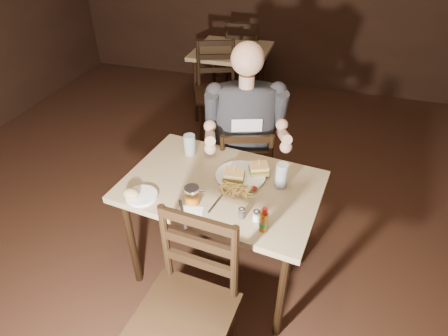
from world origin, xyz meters
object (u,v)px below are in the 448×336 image
(chair_near, at_px, (183,318))
(bg_chair_near, at_px, (217,94))
(dinner_plate, at_px, (240,177))
(bg_chair_far, at_px, (243,58))
(glass_left, at_px, (190,145))
(syrup_dispenser, at_px, (192,195))
(glass_right, at_px, (281,176))
(hot_sauce, at_px, (264,219))
(side_plate, at_px, (142,196))
(bg_table, at_px, (232,57))
(diner, at_px, (246,117))
(chair_far, at_px, (243,173))
(main_table, at_px, (222,195))

(chair_near, distance_m, bg_chair_near, 2.54)
(dinner_plate, bearing_deg, bg_chair_far, 103.73)
(glass_left, distance_m, syrup_dispenser, 0.49)
(glass_right, height_order, hot_sauce, glass_right)
(dinner_plate, bearing_deg, side_plate, -145.56)
(bg_table, height_order, diner, diner)
(glass_left, relative_size, side_plate, 0.79)
(hot_sauce, bearing_deg, chair_far, 109.97)
(bg_chair_near, distance_m, hot_sauce, 2.26)
(bg_chair_far, bearing_deg, glass_right, 102.46)
(main_table, xyz_separation_m, bg_chair_near, (-0.58, 1.75, -0.20))
(main_table, relative_size, glass_left, 8.80)
(chair_far, height_order, glass_left, glass_left)
(bg_chair_far, bearing_deg, chair_far, 98.43)
(bg_chair_far, xyz_separation_m, dinner_plate, (0.68, -2.76, 0.30))
(bg_chair_far, bearing_deg, hot_sauce, 100.05)
(dinner_plate, bearing_deg, chair_far, 101.27)
(diner, bearing_deg, glass_right, -73.23)
(side_plate, bearing_deg, chair_near, -48.34)
(chair_far, bearing_deg, side_plate, 46.00)
(chair_near, distance_m, diner, 1.32)
(chair_far, distance_m, bg_chair_near, 1.31)
(glass_right, bearing_deg, hot_sauce, -93.47)
(glass_left, height_order, side_plate, glass_left)
(bg_chair_far, relative_size, diner, 0.98)
(bg_chair_near, relative_size, hot_sauce, 6.71)
(dinner_plate, height_order, syrup_dispenser, syrup_dispenser)
(diner, bearing_deg, chair_near, -108.19)
(chair_far, bearing_deg, bg_table, -90.25)
(diner, bearing_deg, dinner_plate, -98.33)
(chair_far, relative_size, chair_near, 0.89)
(glass_right, bearing_deg, chair_far, 124.15)
(diner, height_order, syrup_dispenser, diner)
(bg_chair_far, height_order, glass_right, bg_chair_far)
(chair_near, bearing_deg, hot_sauce, 60.54)
(side_plate, bearing_deg, main_table, 31.85)
(diner, bearing_deg, chair_far, 90.00)
(chair_near, distance_m, dinner_plate, 0.85)
(glass_left, relative_size, hot_sauce, 0.95)
(bg_table, relative_size, diner, 0.82)
(bg_table, bearing_deg, bg_chair_far, 90.00)
(syrup_dispenser, bearing_deg, side_plate, -165.50)
(chair_near, bearing_deg, diner, 95.75)
(bg_chair_far, bearing_deg, chair_near, 93.85)
(bg_chair_near, distance_m, glass_left, 1.57)
(main_table, relative_size, bg_table, 1.51)
(bg_table, xyz_separation_m, bg_chair_near, (-0.00, -0.55, -0.20))
(main_table, height_order, bg_table, same)
(diner, xyz_separation_m, syrup_dispenser, (-0.11, -0.73, -0.12))
(main_table, relative_size, syrup_dispenser, 11.46)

